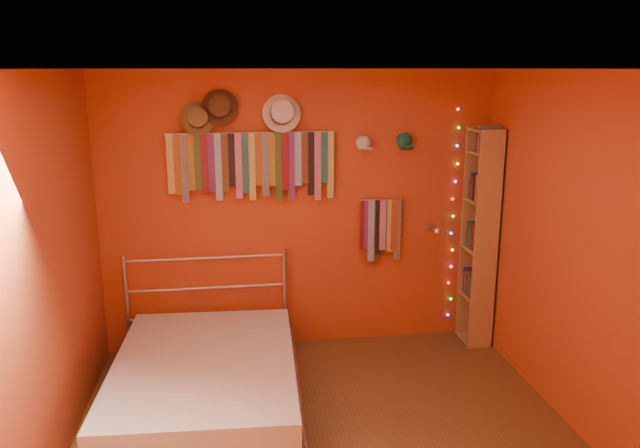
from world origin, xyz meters
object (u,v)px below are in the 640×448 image
tie_rack (252,162)px  bed (205,382)px  bookshelf (484,236)px  reading_lamp (436,230)px

tie_rack → bed: 1.86m
tie_rack → bookshelf: size_ratio=0.72×
tie_rack → bookshelf: 2.19m
bookshelf → bed: bearing=-161.0°
bookshelf → bed: (-2.51, -0.86, -0.80)m
tie_rack → reading_lamp: bearing=-6.3°
bed → tie_rack: bearing=69.9°
tie_rack → bed: size_ratio=0.73×
tie_rack → bed: tie_rack is taller
tie_rack → reading_lamp: 1.73m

